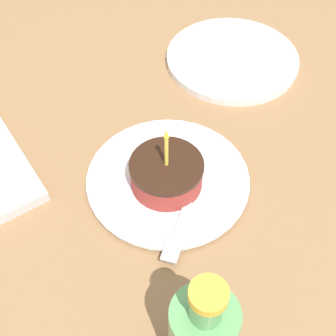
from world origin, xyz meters
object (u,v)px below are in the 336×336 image
object	(u,v)px
side_plate	(232,59)
plate	(168,179)
cake_slice	(167,176)
fork	(183,217)

from	to	relation	value
side_plate	plate	bearing A→B (deg)	33.20
plate	cake_slice	world-z (taller)	cake_slice
fork	side_plate	xyz separation A→B (m)	(-0.30, -0.26, -0.01)
plate	cake_slice	size ratio (longest dim) A/B	2.17
plate	side_plate	size ratio (longest dim) A/B	0.98
fork	cake_slice	bearing A→B (deg)	-102.65
cake_slice	fork	xyz separation A→B (m)	(0.01, 0.06, -0.02)
fork	side_plate	world-z (taller)	fork
plate	fork	world-z (taller)	fork
cake_slice	side_plate	size ratio (longest dim) A/B	0.45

